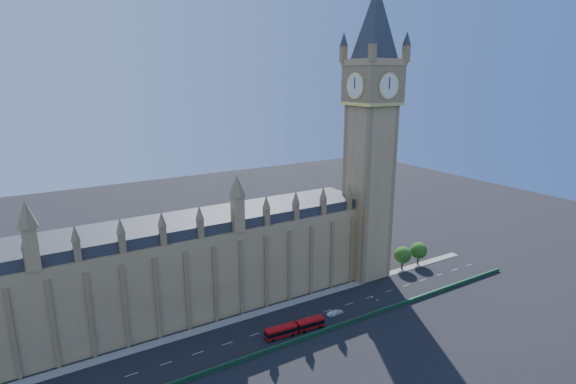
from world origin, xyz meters
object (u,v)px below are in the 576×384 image
red_bus (295,328)px  car_grey (312,321)px  car_silver (333,313)px  car_white (337,312)px

red_bus → car_grey: red_bus is taller
car_silver → car_white: same height
red_bus → car_silver: bearing=12.7°
car_silver → car_white: bearing=-92.9°
car_grey → red_bus: bearing=101.6°
red_bus → car_silver: 14.50m
red_bus → car_grey: (6.63, 1.64, -0.81)m
red_bus → car_white: bearing=12.1°
car_grey → car_silver: (7.69, 0.41, -0.06)m
red_bus → car_white: 15.73m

